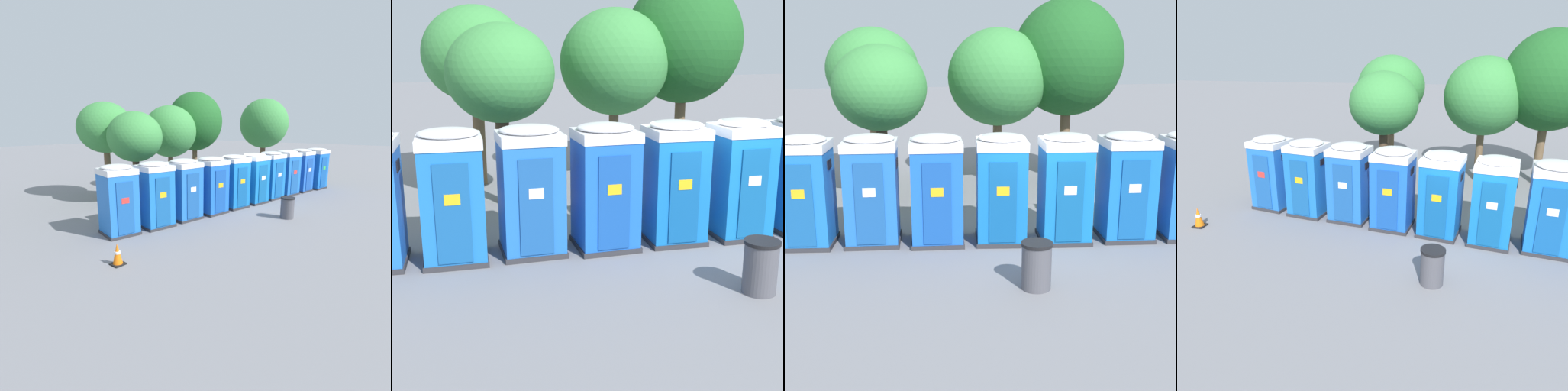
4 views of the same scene
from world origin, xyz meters
The scene contains 11 objects.
ground_plane centered at (0.00, 0.00, 0.00)m, with size 120.00×120.00×0.00m, color slate.
portapotty_1 centered at (-5.15, 0.80, 1.28)m, with size 1.38×1.38×2.54m.
portapotty_2 centered at (-3.67, 0.62, 1.28)m, with size 1.37×1.35×2.54m.
portapotty_3 centered at (-2.21, 0.31, 1.28)m, with size 1.35×1.35×2.54m.
portapotty_4 centered at (-0.74, 0.09, 1.28)m, with size 1.37×1.39×2.54m.
portapotty_5 centered at (0.72, -0.18, 1.28)m, with size 1.34×1.37×2.54m.
street_tree_1 centered at (-3.33, 6.61, 3.74)m, with size 2.98×2.98×5.11m.
street_tree_2 centered at (-3.24, 4.27, 3.30)m, with size 2.71×2.71×4.56m.
street_tree_3 centered at (0.62, 5.72, 3.52)m, with size 3.24×3.24×5.10m.
street_tree_4 centered at (3.02, 5.76, 4.14)m, with size 3.67×3.67×6.07m.
trash_can centered at (-0.79, -2.70, 0.46)m, with size 0.59×0.59×0.91m.
Camera 2 is at (-6.73, -9.22, 3.94)m, focal length 50.00 mm.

